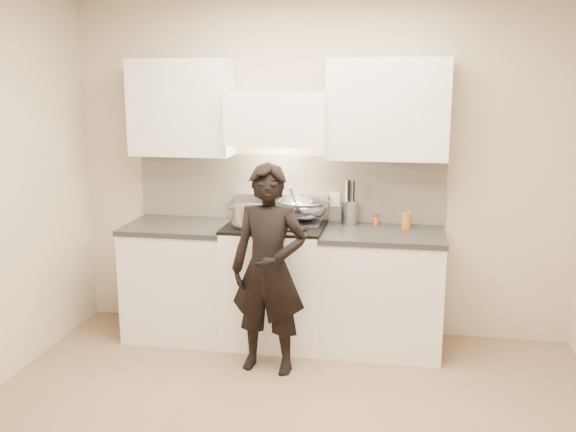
{
  "coord_description": "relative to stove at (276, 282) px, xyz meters",
  "views": [
    {
      "loc": [
        0.63,
        -3.32,
        2.05
      ],
      "look_at": [
        -0.13,
        1.05,
        1.1
      ],
      "focal_mm": 40.0,
      "sensor_mm": 36.0,
      "label": 1
    }
  ],
  "objects": [
    {
      "name": "counter_right",
      "position": [
        0.83,
        0.0,
        -0.01
      ],
      "size": [
        0.92,
        0.67,
        0.92
      ],
      "color": "white",
      "rests_on": "ground"
    },
    {
      "name": "room_shell",
      "position": [
        0.24,
        -1.05,
        1.12
      ],
      "size": [
        4.04,
        3.54,
        2.7
      ],
      "color": "#C1B193",
      "rests_on": "ground"
    },
    {
      "name": "stove",
      "position": [
        0.0,
        0.0,
        0.0
      ],
      "size": [
        0.76,
        0.65,
        0.96
      ],
      "color": "white",
      "rests_on": "ground"
    },
    {
      "name": "utensil_crock",
      "position": [
        0.55,
        0.22,
        0.55
      ],
      "size": [
        0.13,
        0.13,
        0.35
      ],
      "color": "#9C9EB1",
      "rests_on": "counter_right"
    },
    {
      "name": "counter_left",
      "position": [
        -0.78,
        0.0,
        -0.01
      ],
      "size": [
        0.82,
        0.67,
        0.92
      ],
      "color": "white",
      "rests_on": "ground"
    },
    {
      "name": "stock_pot",
      "position": [
        -0.19,
        -0.12,
        0.56
      ],
      "size": [
        0.31,
        0.3,
        0.15
      ],
      "color": "#A1A2B6",
      "rests_on": "stove"
    },
    {
      "name": "oil_glass",
      "position": [
        1.0,
        0.14,
        0.51
      ],
      "size": [
        0.07,
        0.07,
        0.13
      ],
      "color": "#A75C1D",
      "rests_on": "counter_right"
    },
    {
      "name": "spice_jar",
      "position": [
        0.76,
        0.24,
        0.49
      ],
      "size": [
        0.04,
        0.04,
        0.08
      ],
      "color": "orange",
      "rests_on": "counter_right"
    },
    {
      "name": "wok",
      "position": [
        0.2,
        0.12,
        0.59
      ],
      "size": [
        0.4,
        0.49,
        0.32
      ],
      "color": "#A1A2B6",
      "rests_on": "stove"
    },
    {
      "name": "person",
      "position": [
        0.06,
        -0.53,
        0.27
      ],
      "size": [
        0.58,
        0.41,
        1.49
      ],
      "primitive_type": "imported",
      "rotation": [
        0.0,
        0.0,
        -0.11
      ],
      "color": "black",
      "rests_on": "ground"
    }
  ]
}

